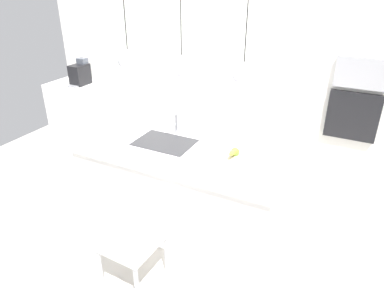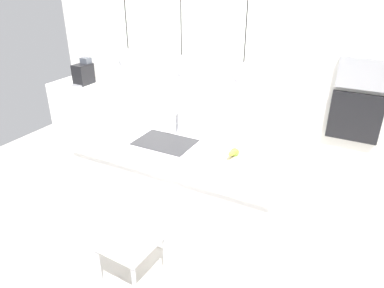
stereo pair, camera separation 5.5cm
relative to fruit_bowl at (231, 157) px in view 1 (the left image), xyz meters
name	(u,v)px [view 1 (the left image)]	position (x,y,z in m)	size (l,w,h in m)	color
floor	(184,222)	(-0.51, 0.06, -0.93)	(6.60, 6.60, 0.00)	#BCB7AD
back_wall	(244,65)	(-0.51, 1.71, 0.37)	(6.00, 0.10, 2.60)	silver
kitchen_island	(183,186)	(-0.51, 0.06, -0.48)	(2.01, 0.95, 0.89)	white
sink_basin	(165,143)	(-0.71, 0.06, -0.04)	(0.56, 0.40, 0.02)	#2D2D30
faucet	(175,121)	(-0.71, 0.28, 0.10)	(0.02, 0.17, 0.22)	silver
fruit_bowl	(231,157)	(0.00, 0.00, 0.00)	(0.27, 0.27, 0.16)	beige
side_counter	(87,110)	(-2.91, 1.34, -0.51)	(1.10, 0.60, 0.83)	white
coffee_machine	(80,74)	(-2.94, 1.35, 0.06)	(0.20, 0.35, 0.38)	black
microwave	(362,73)	(0.85, 1.64, 0.46)	(0.54, 0.08, 0.34)	#9E9EA3
oven	(352,116)	(0.85, 1.64, -0.04)	(0.56, 0.08, 0.56)	black
chair_near	(126,240)	(-0.52, -0.86, -0.44)	(0.45, 0.49, 0.85)	white
pendant_light_left	(128,59)	(-1.06, 0.06, 0.72)	(0.19, 0.19, 0.79)	silver
pendant_light_center	(181,66)	(-0.51, 0.06, 0.72)	(0.19, 0.19, 0.79)	silver
pendant_light_right	(243,74)	(0.04, 0.06, 0.72)	(0.19, 0.19, 0.79)	silver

